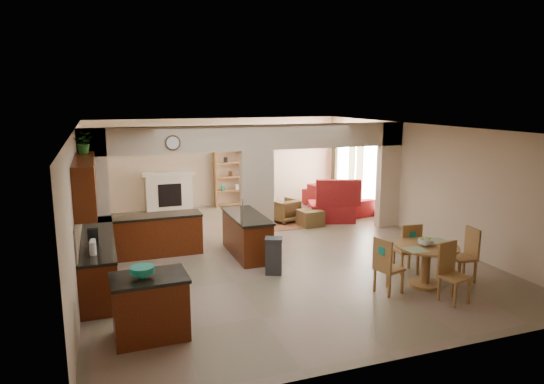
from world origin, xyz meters
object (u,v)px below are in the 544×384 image
object	(u,v)px
kitchen_island	(150,306)
sofa	(337,198)
dining_table	(426,259)
armchair	(284,211)

from	to	relation	value
kitchen_island	sofa	bearing A→B (deg)	43.79
sofa	kitchen_island	bearing A→B (deg)	125.08
kitchen_island	dining_table	xyz separation A→B (m)	(4.98, 0.28, 0.05)
dining_table	sofa	xyz separation A→B (m)	(1.32, 6.10, -0.15)
dining_table	armchair	world-z (taller)	dining_table
sofa	armchair	world-z (taller)	sofa
kitchen_island	armchair	world-z (taller)	kitchen_island
kitchen_island	sofa	world-z (taller)	kitchen_island
kitchen_island	armchair	bearing A→B (deg)	51.20
sofa	dining_table	bearing A→B (deg)	157.56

